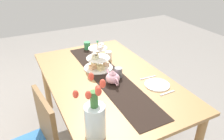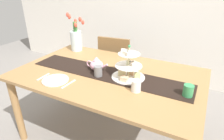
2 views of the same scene
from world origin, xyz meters
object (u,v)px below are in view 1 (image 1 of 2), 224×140
at_px(fork_left, 167,93).
at_px(mug_grey, 118,72).
at_px(dinner_plate_left, 157,85).
at_px(teapot, 113,78).
at_px(tiered_cake_stand, 98,60).
at_px(tulip_vase, 95,118).
at_px(knife_left, 148,78).
at_px(mug_orange, 87,46).
at_px(mug_white_text, 108,55).
at_px(dining_table, 107,85).

relative_size(fork_left, mug_grey, 1.58).
distance_m(dinner_plate_left, fork_left, 0.15).
distance_m(teapot, fork_left, 0.50).
relative_size(tiered_cake_stand, mug_grey, 3.20).
xyz_separation_m(tulip_vase, mug_grey, (0.61, -0.49, -0.10)).
relative_size(knife_left, mug_grey, 1.79).
relative_size(dinner_plate_left, fork_left, 1.53).
height_order(tiered_cake_stand, knife_left, tiered_cake_stand).
xyz_separation_m(tiered_cake_stand, tulip_vase, (-0.86, 0.39, 0.06)).
bearing_deg(fork_left, mug_orange, 12.63).
bearing_deg(mug_white_text, tiered_cake_stand, 127.92).
distance_m(tulip_vase, knife_left, 0.89).
xyz_separation_m(dinner_plate_left, fork_left, (-0.15, 0.00, -0.00)).
distance_m(tulip_vase, fork_left, 0.78).
height_order(tiered_cake_stand, teapot, tiered_cake_stand).
distance_m(knife_left, mug_white_text, 0.57).
bearing_deg(mug_white_text, fork_left, -169.14).
bearing_deg(teapot, fork_left, -135.62).
distance_m(tiered_cake_stand, knife_left, 0.54).
xyz_separation_m(teapot, mug_grey, (0.08, -0.10, -0.01)).
xyz_separation_m(teapot, mug_orange, (0.85, -0.08, -0.01)).
xyz_separation_m(dining_table, dinner_plate_left, (-0.34, -0.35, 0.10)).
bearing_deg(mug_white_text, dining_table, 151.97).
distance_m(tulip_vase, mug_orange, 1.46).
height_order(teapot, mug_white_text, teapot).
distance_m(teapot, knife_left, 0.36).
bearing_deg(tulip_vase, tiered_cake_stand, -24.61).
relative_size(dinner_plate_left, mug_grey, 2.42).
height_order(tulip_vase, mug_white_text, tulip_vase).
bearing_deg(mug_orange, knife_left, -163.58).
bearing_deg(tiered_cake_stand, mug_orange, -8.39).
relative_size(tulip_vase, mug_orange, 4.73).
bearing_deg(knife_left, tulip_vase, 121.97).
distance_m(teapot, mug_white_text, 0.51).
relative_size(tiered_cake_stand, mug_white_text, 3.20).
bearing_deg(mug_white_text, dinner_plate_left, -166.93).
bearing_deg(teapot, tiered_cake_stand, -0.01).
bearing_deg(dining_table, dinner_plate_left, -134.08).
height_order(knife_left, mug_white_text, mug_white_text).
bearing_deg(tiered_cake_stand, knife_left, -138.86).
distance_m(fork_left, mug_grey, 0.50).
xyz_separation_m(teapot, fork_left, (-0.36, -0.35, -0.06)).
bearing_deg(knife_left, tiered_cake_stand, 41.14).
xyz_separation_m(dining_table, fork_left, (-0.48, -0.35, 0.10)).
xyz_separation_m(dining_table, mug_orange, (0.73, -0.08, 0.14)).
bearing_deg(dinner_plate_left, fork_left, 180.00).
bearing_deg(mug_orange, mug_grey, -178.30).
bearing_deg(dinner_plate_left, dining_table, 45.92).
xyz_separation_m(fork_left, mug_orange, (1.21, 0.27, 0.04)).
bearing_deg(tiered_cake_stand, dining_table, 179.99).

